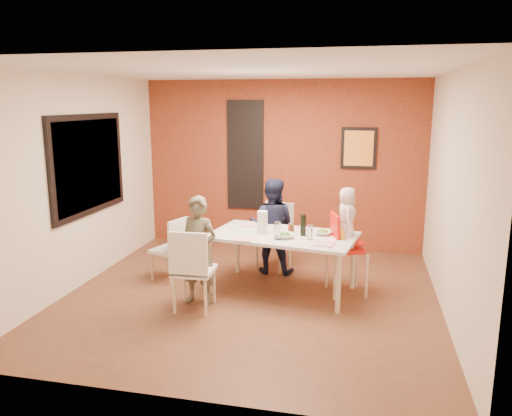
% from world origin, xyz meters
% --- Properties ---
extents(ground, '(4.50, 4.50, 0.00)m').
position_xyz_m(ground, '(0.00, 0.00, 0.00)').
color(ground, brown).
rests_on(ground, ground).
extents(ceiling, '(4.50, 4.50, 0.02)m').
position_xyz_m(ceiling, '(0.00, 0.00, 2.70)').
color(ceiling, white).
rests_on(ceiling, wall_back).
extents(wall_back, '(4.50, 0.02, 2.70)m').
position_xyz_m(wall_back, '(0.00, 2.25, 1.35)').
color(wall_back, beige).
rests_on(wall_back, ground).
extents(wall_front, '(4.50, 0.02, 2.70)m').
position_xyz_m(wall_front, '(0.00, -2.25, 1.35)').
color(wall_front, beige).
rests_on(wall_front, ground).
extents(wall_left, '(0.02, 4.50, 2.70)m').
position_xyz_m(wall_left, '(-2.25, 0.00, 1.35)').
color(wall_left, beige).
rests_on(wall_left, ground).
extents(wall_right, '(0.02, 4.50, 2.70)m').
position_xyz_m(wall_right, '(2.25, 0.00, 1.35)').
color(wall_right, beige).
rests_on(wall_right, ground).
extents(brick_accent_wall, '(4.50, 0.02, 2.70)m').
position_xyz_m(brick_accent_wall, '(0.00, 2.23, 1.35)').
color(brick_accent_wall, maroon).
rests_on(brick_accent_wall, ground).
extents(picture_window_frame, '(0.05, 1.70, 1.30)m').
position_xyz_m(picture_window_frame, '(-2.22, 0.20, 1.55)').
color(picture_window_frame, black).
rests_on(picture_window_frame, wall_left).
extents(picture_window_pane, '(0.02, 1.55, 1.15)m').
position_xyz_m(picture_window_pane, '(-2.21, 0.20, 1.55)').
color(picture_window_pane, black).
rests_on(picture_window_pane, wall_left).
extents(glassblock_strip, '(0.55, 0.03, 1.70)m').
position_xyz_m(glassblock_strip, '(-0.60, 2.21, 1.50)').
color(glassblock_strip, silver).
rests_on(glassblock_strip, wall_back).
extents(glassblock_surround, '(0.60, 0.03, 1.76)m').
position_xyz_m(glassblock_surround, '(-0.60, 2.21, 1.50)').
color(glassblock_surround, black).
rests_on(glassblock_surround, wall_back).
extents(art_print_frame, '(0.54, 0.03, 0.64)m').
position_xyz_m(art_print_frame, '(1.20, 2.21, 1.65)').
color(art_print_frame, black).
rests_on(art_print_frame, wall_back).
extents(art_print_canvas, '(0.44, 0.01, 0.54)m').
position_xyz_m(art_print_canvas, '(1.20, 2.19, 1.65)').
color(art_print_canvas, '#FAA837').
rests_on(art_print_canvas, wall_back).
extents(dining_table, '(1.91, 1.26, 0.74)m').
position_xyz_m(dining_table, '(0.35, 0.27, 0.67)').
color(dining_table, silver).
rests_on(dining_table, ground).
extents(chair_near, '(0.46, 0.46, 0.96)m').
position_xyz_m(chair_near, '(-0.55, -0.58, 0.54)').
color(chair_near, white).
rests_on(chair_near, ground).
extents(chair_far, '(0.53, 0.53, 0.94)m').
position_xyz_m(chair_far, '(0.10, 1.18, 0.52)').
color(chair_far, silver).
rests_on(chair_far, ground).
extents(chair_left, '(0.50, 0.50, 0.85)m').
position_xyz_m(chair_left, '(-1.14, 0.32, 0.48)').
color(chair_left, silver).
rests_on(chair_left, ground).
extents(high_chair, '(0.54, 0.54, 1.02)m').
position_xyz_m(high_chair, '(1.09, 0.35, 0.61)').
color(high_chair, red).
rests_on(high_chair, ground).
extents(child_near, '(0.52, 0.39, 1.29)m').
position_xyz_m(child_near, '(-0.55, -0.34, 0.65)').
color(child_near, brown).
rests_on(child_near, ground).
extents(child_far, '(0.66, 0.51, 1.33)m').
position_xyz_m(child_far, '(0.08, 0.94, 0.67)').
color(child_far, '#161931').
rests_on(child_far, ground).
extents(toddler, '(0.29, 0.39, 0.74)m').
position_xyz_m(toddler, '(1.12, 0.37, 0.97)').
color(toddler, beige).
rests_on(toddler, high_chair).
extents(plate_near_left, '(0.21, 0.21, 0.01)m').
position_xyz_m(plate_near_left, '(-0.07, -0.08, 0.74)').
color(plate_near_left, white).
rests_on(plate_near_left, dining_table).
extents(plate_far_mid, '(0.27, 0.27, 0.01)m').
position_xyz_m(plate_far_mid, '(0.52, 0.54, 0.74)').
color(plate_far_mid, white).
rests_on(plate_far_mid, dining_table).
extents(plate_near_right, '(0.26, 0.26, 0.01)m').
position_xyz_m(plate_near_right, '(0.89, -0.08, 0.74)').
color(plate_near_right, white).
rests_on(plate_near_right, dining_table).
extents(plate_far_left, '(0.28, 0.28, 0.01)m').
position_xyz_m(plate_far_left, '(-0.12, 0.61, 0.74)').
color(plate_far_left, white).
rests_on(plate_far_left, dining_table).
extents(salad_bowl_a, '(0.28, 0.28, 0.05)m').
position_xyz_m(salad_bowl_a, '(0.40, 0.11, 0.77)').
color(salad_bowl_a, white).
rests_on(salad_bowl_a, dining_table).
extents(salad_bowl_b, '(0.24, 0.24, 0.05)m').
position_xyz_m(salad_bowl_b, '(0.84, 0.36, 0.76)').
color(salad_bowl_b, white).
rests_on(salad_bowl_b, dining_table).
extents(wine_bottle, '(0.07, 0.07, 0.26)m').
position_xyz_m(wine_bottle, '(0.60, 0.27, 0.87)').
color(wine_bottle, black).
rests_on(wine_bottle, dining_table).
extents(wine_glass_a, '(0.08, 0.08, 0.22)m').
position_xyz_m(wine_glass_a, '(0.32, 0.02, 0.85)').
color(wine_glass_a, silver).
rests_on(wine_glass_a, dining_table).
extents(wine_glass_b, '(0.06, 0.06, 0.18)m').
position_xyz_m(wine_glass_b, '(0.70, 0.10, 0.83)').
color(wine_glass_b, white).
rests_on(wine_glass_b, dining_table).
extents(paper_towel_roll, '(0.13, 0.13, 0.29)m').
position_xyz_m(paper_towel_roll, '(0.10, 0.24, 0.88)').
color(paper_towel_roll, silver).
rests_on(paper_towel_roll, dining_table).
extents(condiment_red, '(0.03, 0.03, 0.13)m').
position_xyz_m(condiment_red, '(0.43, 0.27, 0.80)').
color(condiment_red, red).
rests_on(condiment_red, dining_table).
extents(condiment_green, '(0.03, 0.03, 0.13)m').
position_xyz_m(condiment_green, '(0.45, 0.33, 0.80)').
color(condiment_green, '#2B6822').
rests_on(condiment_green, dining_table).
extents(condiment_brown, '(0.03, 0.03, 0.13)m').
position_xyz_m(condiment_brown, '(0.47, 0.30, 0.80)').
color(condiment_brown, brown).
rests_on(condiment_brown, dining_table).
extents(sippy_cup, '(0.06, 0.06, 0.11)m').
position_xyz_m(sippy_cup, '(1.08, 0.20, 0.79)').
color(sippy_cup, orange).
rests_on(sippy_cup, dining_table).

